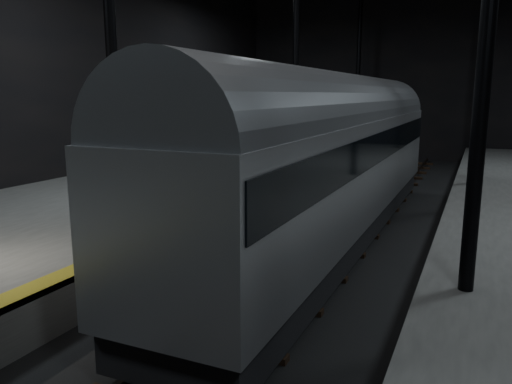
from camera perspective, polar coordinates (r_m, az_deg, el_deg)
The scene contains 6 objects.
ground at distance 14.37m, azimuth 7.64°, elevation -6.82°, with size 44.00×44.00×0.00m, color black.
platform_left at distance 17.78m, azimuth -16.13°, elevation -2.01°, with size 9.00×43.80×1.00m, color #50504E.
tactile_strip at distance 15.30m, azimuth -3.99°, elevation -1.74°, with size 0.50×43.80×0.01m, color olive.
track at distance 14.35m, azimuth 7.65°, elevation -6.56°, with size 2.40×43.00×0.24m.
train at distance 14.87m, azimuth 9.19°, elevation 4.53°, with size 2.75×18.32×4.90m.
woman at distance 13.22m, azimuth -18.59°, elevation -0.97°, with size 0.56×0.37×1.53m, color #A18163.
Camera 1 is at (3.84, -13.13, 4.40)m, focal length 35.00 mm.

